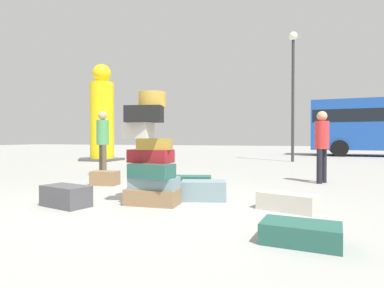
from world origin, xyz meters
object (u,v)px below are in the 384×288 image
object	(u,v)px
person_tourist_with_camera	(103,138)
suitcase_teal_behind_tower	(192,184)
suitcase_tower	(151,158)
suitcase_teal_foreground_far	(301,233)
person_bearded_onlooker	(322,140)
lamp_post	(293,76)
yellow_dummy_statue	(102,118)
suitcase_slate_left_side	(204,190)
suitcase_brown_right_side	(105,178)
suitcase_charcoal_upright_blue	(66,196)
suitcase_cream_foreground_near	(286,202)

from	to	relation	value
person_tourist_with_camera	suitcase_teal_behind_tower	bearing A→B (deg)	15.38
suitcase_tower	suitcase_teal_foreground_far	bearing A→B (deg)	-29.08
person_bearded_onlooker	suitcase_teal_foreground_far	bearing A→B (deg)	21.58
suitcase_teal_foreground_far	person_bearded_onlooker	size ratio (longest dim) A/B	0.45
suitcase_teal_behind_tower	lamp_post	world-z (taller)	lamp_post
person_tourist_with_camera	yellow_dummy_statue	distance (m)	6.47
suitcase_teal_foreground_far	yellow_dummy_statue	xyz separation A→B (m)	(-8.18, 9.11, 1.81)
suitcase_slate_left_side	lamp_post	xyz separation A→B (m)	(1.34, 9.24, 3.49)
suitcase_teal_foreground_far	suitcase_brown_right_side	bearing A→B (deg)	152.18
suitcase_tower	lamp_post	xyz separation A→B (m)	(1.98, 9.84, 2.95)
suitcase_teal_foreground_far	suitcase_brown_right_side	size ratio (longest dim) A/B	1.29
suitcase_charcoal_upright_blue	suitcase_teal_behind_tower	bearing A→B (deg)	68.16
suitcase_charcoal_upright_blue	person_bearded_onlooker	world-z (taller)	person_bearded_onlooker
suitcase_brown_right_side	suitcase_cream_foreground_near	xyz separation A→B (m)	(3.70, -1.33, -0.03)
person_tourist_with_camera	suitcase_teal_foreground_far	bearing A→B (deg)	1.35
suitcase_teal_behind_tower	lamp_post	size ratio (longest dim) A/B	0.13
suitcase_cream_foreground_near	lamp_post	distance (m)	10.26
suitcase_teal_foreground_far	yellow_dummy_statue	bearing A→B (deg)	138.98
suitcase_tower	suitcase_teal_behind_tower	bearing A→B (deg)	80.56
suitcase_slate_left_side	suitcase_charcoal_upright_blue	size ratio (longest dim) A/B	0.98
suitcase_teal_behind_tower	suitcase_slate_left_side	bearing A→B (deg)	-72.68
suitcase_brown_right_side	suitcase_teal_behind_tower	bearing A→B (deg)	-12.26
suitcase_brown_right_side	person_tourist_with_camera	distance (m)	1.59
suitcase_tower	suitcase_slate_left_side	world-z (taller)	suitcase_tower
suitcase_brown_right_side	person_bearded_onlooker	size ratio (longest dim) A/B	0.35
suitcase_teal_foreground_far	suitcase_teal_behind_tower	world-z (taller)	suitcase_teal_behind_tower
suitcase_brown_right_side	person_bearded_onlooker	xyz separation A→B (m)	(4.38, 1.70, 0.79)
suitcase_slate_left_side	suitcase_brown_right_side	distance (m)	2.59
suitcase_tower	lamp_post	world-z (taller)	lamp_post
suitcase_brown_right_side	lamp_post	bearing A→B (deg)	59.40
yellow_dummy_statue	lamp_post	distance (m)	8.48
person_tourist_with_camera	lamp_post	world-z (taller)	lamp_post
suitcase_brown_right_side	yellow_dummy_statue	world-z (taller)	yellow_dummy_statue
suitcase_tower	suitcase_teal_behind_tower	xyz separation A→B (m)	(0.22, 1.32, -0.54)
suitcase_cream_foreground_near	lamp_post	bearing A→B (deg)	109.23
suitcase_charcoal_upright_blue	lamp_post	bearing A→B (deg)	88.23
person_bearded_onlooker	lamp_post	xyz separation A→B (m)	(-0.62, 6.61, 2.70)
suitcase_brown_right_side	yellow_dummy_statue	distance (m)	7.94
suitcase_brown_right_side	suitcase_teal_foreground_far	bearing A→B (deg)	-41.13
suitcase_charcoal_upright_blue	person_tourist_with_camera	size ratio (longest dim) A/B	0.43
suitcase_charcoal_upright_blue	lamp_post	distance (m)	11.32
lamp_post	suitcase_charcoal_upright_blue	bearing A→B (deg)	-106.75
suitcase_tower	yellow_dummy_statue	distance (m)	10.10
suitcase_tower	person_tourist_with_camera	bearing A→B (deg)	134.21
suitcase_tower	yellow_dummy_statue	size ratio (longest dim) A/B	0.39
suitcase_charcoal_upright_blue	yellow_dummy_statue	xyz separation A→B (m)	(-4.98, 8.43, 1.76)
suitcase_cream_foreground_near	person_bearded_onlooker	bearing A→B (deg)	96.93
yellow_dummy_statue	suitcase_tower	bearing A→B (deg)	-52.48
yellow_dummy_statue	suitcase_charcoal_upright_blue	bearing A→B (deg)	-59.40
person_tourist_with_camera	suitcase_tower	bearing A→B (deg)	-5.21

